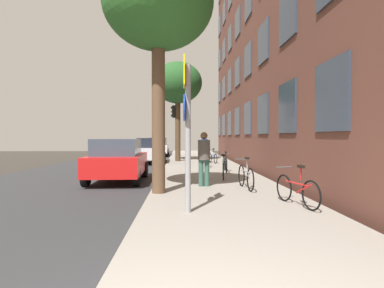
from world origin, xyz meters
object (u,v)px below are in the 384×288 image
bicycle_1 (246,176)px  bicycle_2 (223,169)px  traffic_light (175,123)px  bicycle_4 (207,160)px  sign_post (187,123)px  pedestrian_0 (204,155)px  car_2 (158,147)px  bicycle_3 (226,164)px  bicycle_5 (213,157)px  tree_near (158,5)px  tree_far (178,84)px  car_1 (150,150)px  bicycle_0 (297,190)px  pedestrian_1 (204,147)px  car_0 (118,160)px

bicycle_1 → bicycle_2: size_ratio=1.04×
traffic_light → bicycle_4: (1.77, -3.99, -2.17)m
bicycle_2 → bicycle_4: size_ratio=0.96×
sign_post → pedestrian_0: (0.61, 3.50, -0.88)m
traffic_light → bicycle_1: bearing=-77.9°
sign_post → car_2: bearing=95.7°
bicycle_4 → car_2: (-3.38, 11.20, 0.37)m
bicycle_3 → pedestrian_0: pedestrian_0 is taller
bicycle_1 → bicycle_5: (-0.06, 9.60, -0.04)m
tree_near → bicycle_5: size_ratio=4.00×
sign_post → bicycle_3: (1.91, 7.76, -1.52)m
traffic_light → bicycle_5: traffic_light is taller
tree_far → car_2: tree_far is taller
tree_far → bicycle_1: 12.33m
tree_far → car_1: (-1.77, -0.36, -4.33)m
tree_far → bicycle_5: size_ratio=3.86×
tree_far → bicycle_5: tree_far is taller
bicycle_0 → bicycle_4: bicycle_0 is taller
traffic_light → bicycle_3: 7.18m
car_1 → bicycle_5: bearing=-17.6°
sign_post → bicycle_2: bearing=74.6°
tree_far → car_2: bearing=104.0°
tree_near → bicycle_1: tree_near is taller
car_1 → bicycle_4: bearing=-47.4°
bicycle_2 → traffic_light: bearing=102.9°
tree_far → pedestrian_1: (1.61, -1.85, -4.08)m
bicycle_3 → bicycle_1: bearing=-90.6°
traffic_light → tree_far: size_ratio=0.57×
traffic_light → bicycle_0: bearing=-77.2°
bicycle_2 → pedestrian_0: bearing=-115.0°
tree_far → bicycle_4: tree_far is taller
pedestrian_0 → bicycle_4: bearing=84.6°
bicycle_0 → bicycle_2: size_ratio=1.03×
bicycle_1 → car_2: car_2 is taller
bicycle_5 → car_0: 8.31m
sign_post → bicycle_3: sign_post is taller
bicycle_3 → car_0: size_ratio=0.41×
bicycle_0 → bicycle_2: bicycle_0 is taller
tree_far → bicycle_2: (1.82, -8.80, -4.69)m
bicycle_1 → tree_near: bearing=-166.8°
tree_far → bicycle_0: (2.89, -13.60, -4.68)m
tree_far → bicycle_4: 6.37m
sign_post → bicycle_4: bearing=83.0°
pedestrian_1 → car_2: pedestrian_1 is taller
bicycle_0 → bicycle_5: bearing=93.6°
pedestrian_1 → bicycle_1: bearing=-86.4°
tree_near → bicycle_1: bearing=13.2°
bicycle_5 → bicycle_0: bearing=-86.4°
traffic_light → car_0: 9.09m
bicycle_1 → bicycle_5: bicycle_1 is taller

